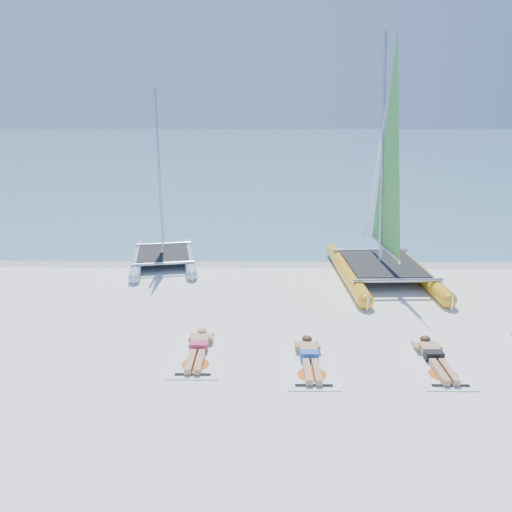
{
  "coord_description": "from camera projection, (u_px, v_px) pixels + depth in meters",
  "views": [
    {
      "loc": [
        -0.74,
        -10.53,
        4.94
      ],
      "look_at": [
        -0.88,
        1.2,
        1.47
      ],
      "focal_mm": 35.0,
      "sensor_mm": 36.0,
      "label": 1
    }
  ],
  "objects": [
    {
      "name": "sunbather_b",
      "position": [
        310.0,
        356.0,
        10.1
      ],
      "size": [
        0.37,
        1.73,
        0.26
      ],
      "color": "tan",
      "rests_on": "towel_b"
    },
    {
      "name": "towel_a",
      "position": [
        198.0,
        357.0,
        10.32
      ],
      "size": [
        1.0,
        1.85,
        0.02
      ],
      "primitive_type": "cube",
      "color": "white",
      "rests_on": "ground"
    },
    {
      "name": "towel_c",
      "position": [
        437.0,
        366.0,
        9.94
      ],
      "size": [
        1.0,
        1.85,
        0.02
      ],
      "primitive_type": "cube",
      "color": "white",
      "rests_on": "ground"
    },
    {
      "name": "ground",
      "position": [
        294.0,
        332.0,
        11.49
      ],
      "size": [
        140.0,
        140.0,
        0.0
      ],
      "primitive_type": "plane",
      "color": "white",
      "rests_on": "ground"
    },
    {
      "name": "sea",
      "position": [
        267.0,
        144.0,
        71.89
      ],
      "size": [
        140.0,
        115.0,
        0.01
      ],
      "primitive_type": "cube",
      "color": "#6AA3B1",
      "rests_on": "ground"
    },
    {
      "name": "towel_b",
      "position": [
        310.0,
        366.0,
        9.95
      ],
      "size": [
        1.0,
        1.85,
        0.02
      ],
      "primitive_type": "cube",
      "color": "white",
      "rests_on": "ground"
    },
    {
      "name": "sunbather_c",
      "position": [
        434.0,
        357.0,
        10.09
      ],
      "size": [
        0.37,
        1.73,
        0.26
      ],
      "color": "tan",
      "rests_on": "towel_c"
    },
    {
      "name": "sunbather_a",
      "position": [
        199.0,
        348.0,
        10.48
      ],
      "size": [
        0.37,
        1.73,
        0.26
      ],
      "color": "tan",
      "rests_on": "towel_a"
    },
    {
      "name": "catamaran_blue",
      "position": [
        161.0,
        212.0,
        16.19
      ],
      "size": [
        2.75,
        4.52,
        5.76
      ],
      "rotation": [
        0.0,
        0.0,
        0.18
      ],
      "color": "#A5B9D9",
      "rests_on": "ground"
    },
    {
      "name": "wet_sand_strip",
      "position": [
        284.0,
        262.0,
        16.76
      ],
      "size": [
        140.0,
        1.4,
        0.01
      ],
      "primitive_type": "cube",
      "color": "beige",
      "rests_on": "ground"
    },
    {
      "name": "catamaran_yellow",
      "position": [
        382.0,
        199.0,
        15.01
      ],
      "size": [
        2.79,
        5.83,
        7.36
      ],
      "rotation": [
        0.0,
        0.0,
        0.04
      ],
      "color": "#F7A91A",
      "rests_on": "ground"
    }
  ]
}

